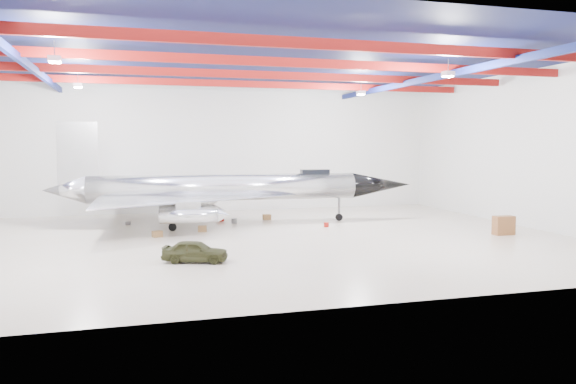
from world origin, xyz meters
name	(u,v)px	position (x,y,z in m)	size (l,w,h in m)	color
floor	(247,240)	(0.00, 0.00, 0.00)	(40.00, 40.00, 0.00)	beige
wall_back	(212,148)	(0.00, 15.00, 5.50)	(40.00, 40.00, 0.00)	silver
wall_right	(526,149)	(20.00, 0.00, 5.50)	(30.00, 30.00, 0.00)	silver
ceiling	(246,58)	(0.00, 0.00, 11.00)	(40.00, 40.00, 0.00)	#0A0F38
ceiling_structure	(246,69)	(0.00, 0.00, 10.32)	(39.50, 29.50, 1.08)	maroon
jet_aircraft	(225,191)	(-0.25, 6.87, 2.42)	(27.03, 16.29, 7.37)	silver
jeep	(195,251)	(-3.83, -5.72, 0.55)	(1.31, 3.25, 1.11)	#313219
desk	(504,225)	(16.33, -2.73, 0.61)	(1.33, 0.67, 1.22)	brown
crate_ply	(157,234)	(-5.29, 2.45, 0.20)	(0.57, 0.45, 0.40)	olive
toolbox_red	(220,219)	(-0.34, 8.63, 0.17)	(0.49, 0.39, 0.34)	maroon
parts_bin	(267,217)	(3.28, 8.42, 0.21)	(0.59, 0.47, 0.42)	olive
crate_small	(128,223)	(-7.10, 8.58, 0.12)	(0.35, 0.28, 0.24)	#59595B
tool_chest	(326,225)	(6.43, 3.58, 0.16)	(0.36, 0.36, 0.33)	maroon
oil_barrel	(202,229)	(-2.28, 3.82, 0.20)	(0.57, 0.46, 0.40)	olive
spares_box	(234,221)	(0.48, 7.12, 0.18)	(0.41, 0.41, 0.37)	#59595B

